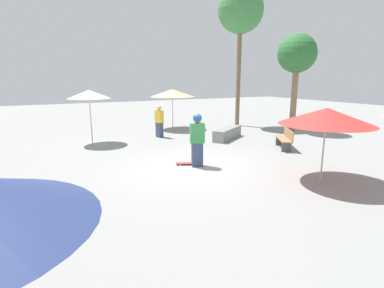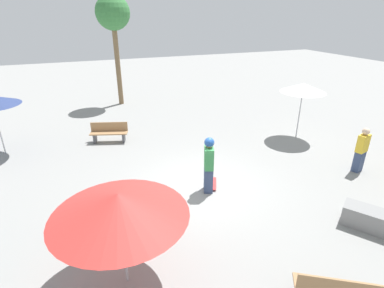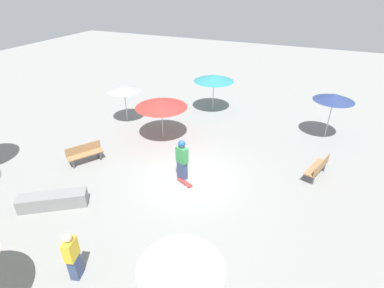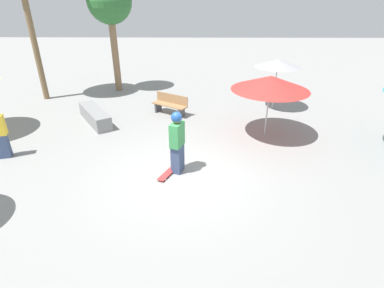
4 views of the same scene
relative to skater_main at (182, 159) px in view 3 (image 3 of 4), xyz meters
name	(u,v)px [view 3 (image 3 of 4)]	position (x,y,z in m)	size (l,w,h in m)	color
ground_plane	(188,178)	(0.08, -0.22, -1.00)	(60.00, 60.00, 0.00)	gray
skater_main	(182,159)	(0.00, 0.00, 0.00)	(0.43, 0.56, 1.85)	#38476B
skateboard	(185,182)	(-0.29, -0.24, -0.94)	(0.53, 0.81, 0.07)	red
concrete_ledge	(53,201)	(-3.53, 3.68, -0.72)	(1.85, 2.35, 0.55)	gray
bench_near	(85,154)	(-0.58, 4.68, -0.57)	(1.59, 1.23, 0.85)	#47474C
bench_far	(317,168)	(2.40, -5.25, -0.57)	(1.66, 0.92, 0.85)	#47474C
shade_umbrella_grey	(124,88)	(4.01, 5.48, 1.01)	(1.95, 1.95, 2.17)	#B7B7BC
shade_umbrella_red	(161,103)	(3.06, 2.57, 0.95)	(2.69, 2.69, 2.19)	#B7B7BC
shade_umbrella_white	(181,262)	(-5.60, -2.60, 1.30)	(1.94, 1.94, 2.49)	#B7B7BC
shade_umbrella_teal	(214,78)	(7.59, 1.35, 1.11)	(2.47, 2.47, 2.31)	#B7B7BC
shade_umbrella_navy	(334,97)	(6.51, -5.47, 1.24)	(2.02, 2.02, 2.42)	#B7B7BC
bystander_watching	(72,256)	(-5.54, 0.78, -0.17)	(0.50, 0.36, 1.66)	#38476B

